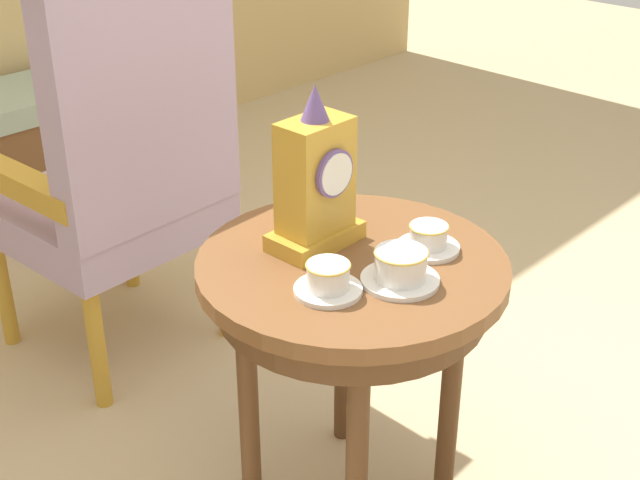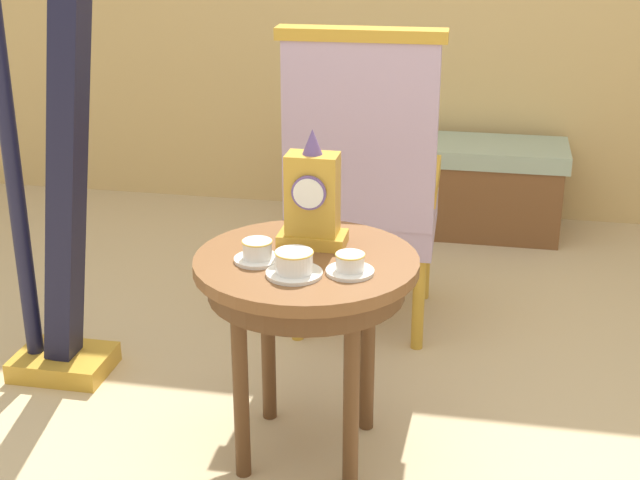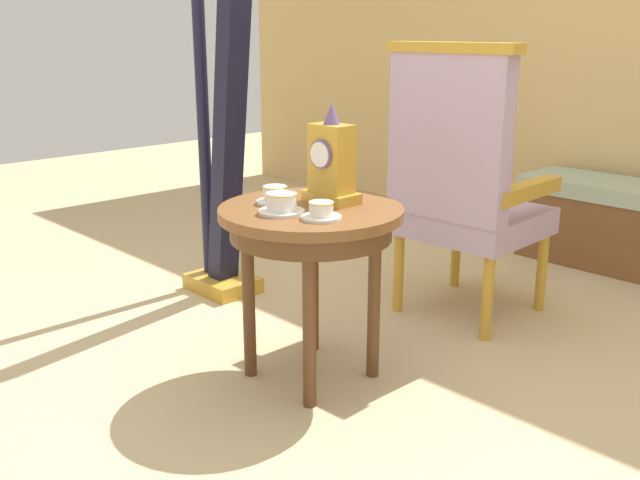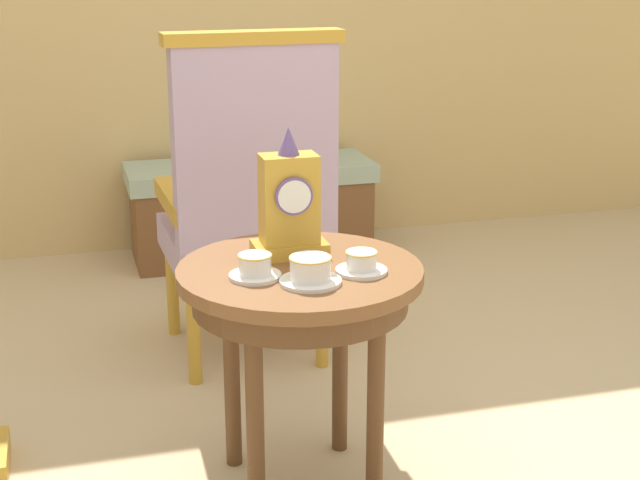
{
  "view_description": "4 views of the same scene",
  "coord_description": "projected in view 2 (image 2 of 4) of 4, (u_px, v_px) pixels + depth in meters",
  "views": [
    {
      "loc": [
        -1.21,
        -1.02,
        1.46
      ],
      "look_at": [
        -0.02,
        0.1,
        0.61
      ],
      "focal_mm": 49.86,
      "sensor_mm": 36.0,
      "label": 1
    },
    {
      "loc": [
        0.43,
        -2.27,
        1.56
      ],
      "look_at": [
        -0.03,
        0.05,
        0.64
      ],
      "focal_mm": 51.04,
      "sensor_mm": 36.0,
      "label": 2
    },
    {
      "loc": [
        1.65,
        -1.62,
        1.19
      ],
      "look_at": [
        0.0,
        -0.03,
        0.52
      ],
      "focal_mm": 40.43,
      "sensor_mm": 36.0,
      "label": 3
    },
    {
      "loc": [
        -0.61,
        -2.2,
        1.39
      ],
      "look_at": [
        0.01,
        0.02,
        0.67
      ],
      "focal_mm": 53.24,
      "sensor_mm": 36.0,
      "label": 4
    }
  ],
  "objects": [
    {
      "name": "ground_plane",
      "position": [
        325.0,
        447.0,
        2.72
      ],
      "size": [
        10.0,
        10.0,
        0.0
      ],
      "primitive_type": "plane",
      "color": "tan"
    },
    {
      "name": "side_table",
      "position": [
        306.0,
        285.0,
        2.51
      ],
      "size": [
        0.62,
        0.62,
        0.62
      ],
      "color": "brown",
      "rests_on": "ground"
    },
    {
      "name": "teacup_left",
      "position": [
        257.0,
        252.0,
        2.45
      ],
      "size": [
        0.13,
        0.13,
        0.06
      ],
      "color": "white",
      "rests_on": "side_table"
    },
    {
      "name": "teacup_right",
      "position": [
        294.0,
        264.0,
        2.36
      ],
      "size": [
        0.15,
        0.15,
        0.07
      ],
      "color": "white",
      "rests_on": "side_table"
    },
    {
      "name": "teacup_center",
      "position": [
        350.0,
        265.0,
        2.38
      ],
      "size": [
        0.13,
        0.13,
        0.06
      ],
      "color": "white",
      "rests_on": "side_table"
    },
    {
      "name": "mantel_clock",
      "position": [
        312.0,
        200.0,
        2.52
      ],
      "size": [
        0.19,
        0.11,
        0.34
      ],
      "color": "gold",
      "rests_on": "side_table"
    },
    {
      "name": "armchair",
      "position": [
        363.0,
        179.0,
        3.23
      ],
      "size": [
        0.56,
        0.55,
        1.14
      ],
      "color": "#B299B7",
      "rests_on": "ground"
    },
    {
      "name": "harp",
      "position": [
        51.0,
        167.0,
        2.87
      ],
      "size": [
        0.4,
        0.24,
        1.82
      ],
      "color": "gold",
      "rests_on": "ground"
    },
    {
      "name": "window_bench",
      "position": [
        446.0,
        185.0,
        4.38
      ],
      "size": [
        1.12,
        0.4,
        0.44
      ],
      "color": "#9EB299",
      "rests_on": "ground"
    }
  ]
}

